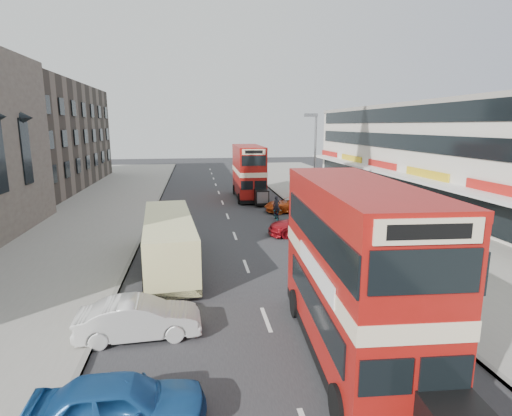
{
  "coord_description": "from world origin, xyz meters",
  "views": [
    {
      "loc": [
        -2.51,
        -12.02,
        7.26
      ],
      "look_at": [
        0.33,
        6.76,
        3.37
      ],
      "focal_mm": 28.4,
      "sensor_mm": 36.0,
      "label": 1
    }
  ],
  "objects_px": {
    "coach": "(169,240)",
    "cyclist": "(276,213)",
    "bus_main": "(355,270)",
    "pedestrian_near": "(352,217)",
    "street_lamp": "(314,158)",
    "car_right_a": "(305,224)",
    "car_right_b": "(291,205)",
    "car_left_front": "(139,318)",
    "car_left_near": "(119,404)",
    "bus_second": "(249,172)"
  },
  "relations": [
    {
      "from": "bus_second",
      "to": "car_left_front",
      "type": "relative_size",
      "value": 2.21
    },
    {
      "from": "car_left_near",
      "to": "car_left_front",
      "type": "xyz_separation_m",
      "value": [
        -0.1,
        4.48,
        -0.02
      ]
    },
    {
      "from": "bus_second",
      "to": "coach",
      "type": "bearing_deg",
      "value": 71.55
    },
    {
      "from": "street_lamp",
      "to": "bus_main",
      "type": "distance_m",
      "value": 19.27
    },
    {
      "from": "bus_second",
      "to": "car_left_near",
      "type": "relative_size",
      "value": 2.23
    },
    {
      "from": "bus_main",
      "to": "bus_second",
      "type": "bearing_deg",
      "value": -87.4
    },
    {
      "from": "bus_second",
      "to": "car_right_b",
      "type": "distance_m",
      "value": 7.85
    },
    {
      "from": "bus_second",
      "to": "coach",
      "type": "xyz_separation_m",
      "value": [
        -6.74,
        -19.5,
        -1.22
      ]
    },
    {
      "from": "cyclist",
      "to": "bus_second",
      "type": "bearing_deg",
      "value": 97.46
    },
    {
      "from": "bus_main",
      "to": "car_left_front",
      "type": "height_order",
      "value": "bus_main"
    },
    {
      "from": "bus_second",
      "to": "pedestrian_near",
      "type": "relative_size",
      "value": 4.76
    },
    {
      "from": "street_lamp",
      "to": "pedestrian_near",
      "type": "xyz_separation_m",
      "value": [
        1.43,
        -4.53,
        -3.66
      ]
    },
    {
      "from": "car_right_a",
      "to": "pedestrian_near",
      "type": "xyz_separation_m",
      "value": [
        3.21,
        -0.23,
        0.4
      ]
    },
    {
      "from": "bus_second",
      "to": "bus_main",
      "type": "bearing_deg",
      "value": 89.62
    },
    {
      "from": "street_lamp",
      "to": "cyclist",
      "type": "relative_size",
      "value": 4.25
    },
    {
      "from": "bus_second",
      "to": "car_right_b",
      "type": "xyz_separation_m",
      "value": [
        2.69,
        -7.08,
        -2.05
      ]
    },
    {
      "from": "car_right_b",
      "to": "bus_main",
      "type": "bearing_deg",
      "value": -11.59
    },
    {
      "from": "car_left_near",
      "to": "car_right_b",
      "type": "relative_size",
      "value": 0.92
    },
    {
      "from": "bus_main",
      "to": "car_right_b",
      "type": "height_order",
      "value": "bus_main"
    },
    {
      "from": "street_lamp",
      "to": "car_right_b",
      "type": "distance_m",
      "value": 5.18
    },
    {
      "from": "street_lamp",
      "to": "car_right_a",
      "type": "distance_m",
      "value": 6.17
    },
    {
      "from": "street_lamp",
      "to": "car_left_near",
      "type": "relative_size",
      "value": 1.95
    },
    {
      "from": "car_right_a",
      "to": "car_right_b",
      "type": "bearing_deg",
      "value": 169.63
    },
    {
      "from": "car_left_near",
      "to": "car_right_a",
      "type": "bearing_deg",
      "value": -29.38
    },
    {
      "from": "coach",
      "to": "cyclist",
      "type": "distance_m",
      "value": 12.17
    },
    {
      "from": "pedestrian_near",
      "to": "cyclist",
      "type": "relative_size",
      "value": 1.02
    },
    {
      "from": "bus_main",
      "to": "car_right_a",
      "type": "height_order",
      "value": "bus_main"
    },
    {
      "from": "bus_main",
      "to": "car_right_b",
      "type": "bearing_deg",
      "value": -94.81
    },
    {
      "from": "coach",
      "to": "car_left_front",
      "type": "relative_size",
      "value": 2.27
    },
    {
      "from": "car_right_b",
      "to": "cyclist",
      "type": "xyz_separation_m",
      "value": [
        -1.86,
        -2.94,
        -0.0
      ]
    },
    {
      "from": "car_right_b",
      "to": "bus_second",
      "type": "bearing_deg",
      "value": -162.34
    },
    {
      "from": "car_left_near",
      "to": "cyclist",
      "type": "relative_size",
      "value": 2.18
    },
    {
      "from": "coach",
      "to": "pedestrian_near",
      "type": "xyz_separation_m",
      "value": [
        11.89,
        4.99,
        -0.34
      ]
    },
    {
      "from": "car_right_a",
      "to": "car_right_b",
      "type": "relative_size",
      "value": 1.11
    },
    {
      "from": "car_right_a",
      "to": "car_left_front",
      "type": "bearing_deg",
      "value": -41.48
    },
    {
      "from": "pedestrian_near",
      "to": "street_lamp",
      "type": "bearing_deg",
      "value": -101.9
    },
    {
      "from": "bus_main",
      "to": "car_right_b",
      "type": "relative_size",
      "value": 2.19
    },
    {
      "from": "coach",
      "to": "cyclist",
      "type": "bearing_deg",
      "value": 46.36
    },
    {
      "from": "bus_second",
      "to": "car_left_near",
      "type": "bearing_deg",
      "value": 77.45
    },
    {
      "from": "car_left_near",
      "to": "car_right_a",
      "type": "relative_size",
      "value": 0.83
    },
    {
      "from": "street_lamp",
      "to": "coach",
      "type": "bearing_deg",
      "value": -137.71
    },
    {
      "from": "bus_main",
      "to": "pedestrian_near",
      "type": "xyz_separation_m",
      "value": [
        5.65,
        14.18,
        -1.72
      ]
    },
    {
      "from": "coach",
      "to": "car_right_b",
      "type": "relative_size",
      "value": 2.1
    },
    {
      "from": "cyclist",
      "to": "bus_main",
      "type": "bearing_deg",
      "value": -91.38
    },
    {
      "from": "pedestrian_near",
      "to": "bus_main",
      "type": "bearing_deg",
      "value": 38.9
    },
    {
      "from": "car_right_b",
      "to": "cyclist",
      "type": "height_order",
      "value": "cyclist"
    },
    {
      "from": "bus_second",
      "to": "cyclist",
      "type": "xyz_separation_m",
      "value": [
        0.83,
        -10.02,
        -2.05
      ]
    },
    {
      "from": "car_left_near",
      "to": "car_left_front",
      "type": "height_order",
      "value": "car_left_near"
    },
    {
      "from": "street_lamp",
      "to": "car_right_a",
      "type": "height_order",
      "value": "street_lamp"
    },
    {
      "from": "street_lamp",
      "to": "car_left_front",
      "type": "distance_m",
      "value": 20.38
    }
  ]
}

